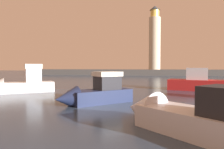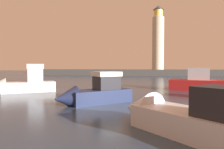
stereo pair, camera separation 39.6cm
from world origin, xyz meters
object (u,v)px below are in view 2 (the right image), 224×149
(lighthouse, at_px, (158,39))
(motorboat_4, at_px, (217,84))
(motorboat_1, at_px, (21,84))
(motorboat_0, at_px, (93,93))
(mooring_buoy, at_px, (115,88))
(motorboat_2, at_px, (182,117))

(lighthouse, height_order, motorboat_4, lighthouse)
(lighthouse, height_order, motorboat_1, lighthouse)
(motorboat_0, xyz_separation_m, mooring_buoy, (0.51, 6.82, -0.35))
(motorboat_1, xyz_separation_m, motorboat_4, (20.76, 4.66, -0.10))
(lighthouse, height_order, mooring_buoy, lighthouse)
(lighthouse, relative_size, motorboat_1, 2.92)
(motorboat_2, height_order, mooring_buoy, motorboat_2)
(motorboat_0, distance_m, mooring_buoy, 6.85)
(motorboat_2, distance_m, mooring_buoy, 13.41)
(motorboat_1, height_order, mooring_buoy, motorboat_1)
(motorboat_0, bearing_deg, motorboat_4, 40.91)
(motorboat_4, relative_size, mooring_buoy, 11.15)
(motorboat_0, xyz_separation_m, motorboat_2, (5.40, -5.67, -0.11))
(lighthouse, distance_m, motorboat_1, 48.48)
(motorboat_0, distance_m, motorboat_1, 10.75)
(motorboat_0, distance_m, motorboat_4, 14.98)
(motorboat_0, bearing_deg, motorboat_1, 151.40)
(lighthouse, distance_m, motorboat_4, 41.58)
(motorboat_1, relative_size, motorboat_4, 0.71)
(motorboat_1, distance_m, mooring_buoy, 10.10)
(lighthouse, relative_size, motorboat_2, 2.90)
(motorboat_4, bearing_deg, lighthouse, 96.97)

